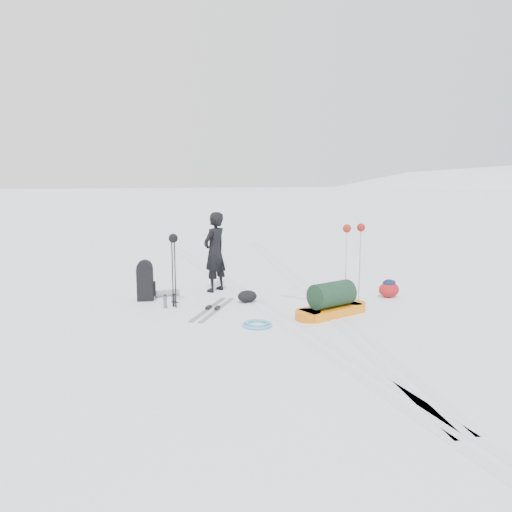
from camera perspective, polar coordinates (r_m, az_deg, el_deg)
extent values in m
plane|color=white|center=(9.27, 1.29, -6.15)|extent=(200.00, 200.00, 0.00)
ellipsoid|color=silver|center=(155.89, 24.78, -21.59)|extent=(256.00, 192.00, 160.00)
cube|color=silver|center=(9.23, 0.58, -6.18)|extent=(1.40, 17.97, 0.01)
cube|color=silver|center=(9.30, 2.00, -6.07)|extent=(1.40, 17.97, 0.01)
cube|color=silver|center=(11.51, 4.30, -3.13)|extent=(2.09, 13.88, 0.01)
cube|color=silver|center=(11.60, 5.41, -3.05)|extent=(2.09, 13.88, 0.01)
imported|color=black|center=(10.62, -4.74, 0.47)|extent=(0.74, 0.71, 1.70)
cube|color=orange|center=(9.01, 8.61, -6.20)|extent=(1.31, 0.87, 0.15)
cylinder|color=#C26F0B|center=(9.39, 11.05, -5.63)|extent=(0.57, 0.57, 0.15)
cylinder|color=#D1670C|center=(8.64, 5.96, -6.81)|extent=(0.57, 0.57, 0.15)
cylinder|color=black|center=(8.93, 8.66, -4.36)|extent=(0.91, 0.68, 0.44)
cube|color=black|center=(10.12, -12.55, -3.21)|extent=(0.35, 0.27, 0.64)
cylinder|color=black|center=(10.05, -12.62, -1.34)|extent=(0.34, 0.26, 0.31)
cube|color=black|center=(10.14, -11.61, -3.68)|extent=(0.10, 0.17, 0.27)
cylinder|color=slate|center=(10.41, -10.15, -4.20)|extent=(0.51, 0.19, 0.14)
cylinder|color=black|center=(9.45, -9.52, -1.96)|extent=(0.03, 0.03, 1.29)
cylinder|color=black|center=(9.38, -9.22, -2.04)|extent=(0.03, 0.03, 1.29)
torus|color=black|center=(9.57, -9.43, -5.16)|extent=(0.11, 0.11, 0.01)
torus|color=black|center=(9.50, -9.14, -5.26)|extent=(0.11, 0.11, 0.01)
sphere|color=black|center=(9.30, -9.45, 2.02)|extent=(0.17, 0.17, 0.17)
cylinder|color=silver|center=(9.54, 10.23, -1.37)|extent=(0.03, 0.03, 1.46)
cylinder|color=#AEAFB5|center=(9.76, 11.77, -1.18)|extent=(0.03, 0.03, 1.46)
torus|color=silver|center=(9.67, 10.12, -4.96)|extent=(0.13, 0.13, 0.01)
torus|color=silver|center=(9.88, 11.65, -4.70)|extent=(0.13, 0.13, 0.01)
sphere|color=maroon|center=(9.43, 10.35, 3.12)|extent=(0.16, 0.16, 0.16)
sphere|color=maroon|center=(9.65, 11.91, 3.21)|extent=(0.16, 0.16, 0.16)
cube|color=#92959A|center=(9.26, -4.44, -6.13)|extent=(0.99, 1.53, 0.02)
cube|color=gray|center=(9.32, -5.46, -6.05)|extent=(0.99, 1.53, 0.02)
cube|color=black|center=(9.25, -4.45, -5.94)|extent=(0.15, 0.18, 0.05)
cube|color=black|center=(9.31, -5.46, -5.86)|extent=(0.15, 0.18, 0.05)
cube|color=silver|center=(9.96, 7.11, -5.09)|extent=(1.20, 1.40, 0.02)
cube|color=white|center=(10.11, 7.55, -4.88)|extent=(1.20, 1.40, 0.02)
cube|color=black|center=(9.95, 7.11, -4.91)|extent=(0.17, 0.18, 0.05)
cube|color=black|center=(10.11, 7.55, -4.70)|extent=(0.17, 0.18, 0.05)
torus|color=#51A1C6|center=(8.28, 0.14, -7.84)|extent=(0.57, 0.57, 0.05)
torus|color=#58A7D7|center=(8.32, 0.15, -7.67)|extent=(0.44, 0.44, 0.04)
ellipsoid|color=maroon|center=(10.52, 14.95, -3.74)|extent=(0.51, 0.44, 0.31)
ellipsoid|color=black|center=(10.49, 14.98, -3.00)|extent=(0.33, 0.29, 0.15)
cylinder|color=slate|center=(9.49, -10.35, -5.21)|extent=(0.08, 0.08, 0.23)
cylinder|color=#525459|center=(9.60, -9.37, -5.07)|extent=(0.08, 0.08, 0.21)
cylinder|color=black|center=(9.46, -10.37, -4.44)|extent=(0.07, 0.07, 0.03)
cylinder|color=black|center=(9.57, -9.39, -4.37)|extent=(0.07, 0.07, 0.03)
ellipsoid|color=black|center=(9.77, -1.00, -4.63)|extent=(0.43, 0.36, 0.24)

